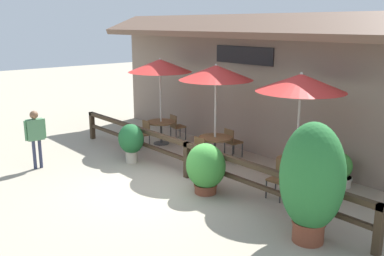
% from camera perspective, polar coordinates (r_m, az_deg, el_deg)
% --- Properties ---
extents(ground_plane, '(60.00, 60.00, 0.00)m').
position_cam_1_polar(ground_plane, '(10.73, -4.99, -7.83)').
color(ground_plane, '#9E937F').
extents(building_facade, '(14.28, 1.49, 4.23)m').
position_cam_1_polar(building_facade, '(12.93, 9.75, 5.69)').
color(building_facade, gray).
rests_on(building_facade, ground).
extents(patio_railing, '(10.40, 0.14, 0.95)m').
position_cam_1_polar(patio_railing, '(11.11, -0.67, -3.21)').
color(patio_railing, '#3D2D1E').
rests_on(patio_railing, ground).
extents(patio_umbrella_near, '(2.08, 2.08, 2.86)m').
position_cam_1_polar(patio_umbrella_near, '(13.95, -4.29, 8.28)').
color(patio_umbrella_near, '#B7B2A8').
rests_on(patio_umbrella_near, ground).
extents(dining_table_near, '(0.95, 0.95, 0.77)m').
position_cam_1_polar(dining_table_near, '(14.28, -4.15, 0.29)').
color(dining_table_near, brown).
rests_on(dining_table_near, ground).
extents(chair_near_streetside, '(0.44, 0.44, 0.88)m').
position_cam_1_polar(chair_near_streetside, '(13.90, -6.56, -0.64)').
color(chair_near_streetside, brown).
rests_on(chair_near_streetside, ground).
extents(chair_near_wallside, '(0.48, 0.48, 0.88)m').
position_cam_1_polar(chair_near_wallside, '(14.81, -2.08, 0.34)').
color(chair_near_wallside, brown).
rests_on(chair_near_wallside, ground).
extents(patio_umbrella_middle, '(2.08, 2.08, 2.86)m').
position_cam_1_polar(patio_umbrella_middle, '(11.94, 3.21, 7.37)').
color(patio_umbrella_middle, '#B7B2A8').
rests_on(patio_umbrella_middle, ground).
extents(dining_table_middle, '(0.95, 0.95, 0.77)m').
position_cam_1_polar(dining_table_middle, '(12.32, 3.08, -1.89)').
color(dining_table_middle, brown).
rests_on(dining_table_middle, ground).
extents(chair_middle_streetside, '(0.44, 0.44, 0.88)m').
position_cam_1_polar(chair_middle_streetside, '(11.81, 0.58, -3.16)').
color(chair_middle_streetside, brown).
rests_on(chair_middle_streetside, ground).
extents(chair_middle_wallside, '(0.45, 0.45, 0.88)m').
position_cam_1_polar(chair_middle_wallside, '(12.92, 5.35, -1.73)').
color(chair_middle_wallside, brown).
rests_on(chair_middle_wallside, ground).
extents(patio_umbrella_far, '(2.08, 2.08, 2.86)m').
position_cam_1_polar(patio_umbrella_far, '(10.16, 14.31, 5.85)').
color(patio_umbrella_far, '#B7B2A8').
rests_on(patio_umbrella_far, ground).
extents(dining_table_far, '(0.95, 0.95, 0.77)m').
position_cam_1_polar(dining_table_far, '(10.61, 13.68, -4.88)').
color(dining_table_far, brown).
rests_on(dining_table_far, ground).
extents(chair_far_streetside, '(0.45, 0.45, 0.88)m').
position_cam_1_polar(chair_far_streetside, '(10.10, 11.66, -6.44)').
color(chair_far_streetside, brown).
rests_on(chair_far_streetside, ground).
extents(chair_far_wallside, '(0.43, 0.43, 0.88)m').
position_cam_1_polar(chair_far_wallside, '(11.20, 15.47, -4.63)').
color(chair_far_wallside, brown).
rests_on(chair_far_wallside, ground).
extents(potted_plant_entrance_palm, '(1.20, 1.08, 2.28)m').
position_cam_1_polar(potted_plant_entrance_palm, '(8.02, 15.69, -6.66)').
color(potted_plant_entrance_palm, brown).
rests_on(potted_plant_entrance_palm, ground).
extents(potted_plant_corner_fern, '(0.99, 0.89, 1.22)m').
position_cam_1_polar(potted_plant_corner_fern, '(10.12, 1.84, -5.27)').
color(potted_plant_corner_fern, brown).
rests_on(potted_plant_corner_fern, ground).
extents(potted_plant_tall_tropical, '(0.79, 0.71, 1.14)m').
position_cam_1_polar(potted_plant_tall_tropical, '(12.43, -8.13, -1.62)').
color(potted_plant_tall_tropical, '#B7AD99').
rests_on(potted_plant_tall_tropical, ground).
extents(potted_plant_small_flowering, '(0.62, 0.62, 0.84)m').
position_cam_1_polar(potted_plant_small_flowering, '(11.26, 19.16, -5.36)').
color(potted_plant_small_flowering, '#B7AD99').
rests_on(potted_plant_small_flowering, ground).
extents(pedestrian, '(0.24, 0.57, 1.64)m').
position_cam_1_polar(pedestrian, '(12.47, -20.16, -0.47)').
color(pedestrian, '#2D334C').
rests_on(pedestrian, ground).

